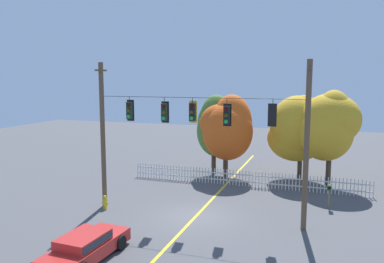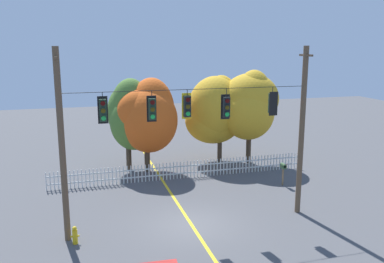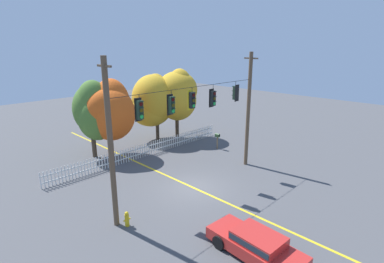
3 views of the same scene
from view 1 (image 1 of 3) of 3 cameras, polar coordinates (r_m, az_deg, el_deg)
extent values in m
plane|color=#4C4C4F|center=(21.72, 0.54, -12.35)|extent=(80.00, 80.00, 0.00)
cube|color=gold|center=(21.72, 0.54, -12.34)|extent=(0.16, 36.00, 0.01)
cylinder|color=brown|center=(23.05, -12.93, -0.61)|extent=(0.27, 0.27, 8.38)
cylinder|color=brown|center=(19.66, 16.43, -2.15)|extent=(0.27, 0.27, 8.38)
cube|color=brown|center=(22.83, -13.21, 8.72)|extent=(0.10, 1.10, 0.10)
cube|color=brown|center=(19.39, 16.86, 8.81)|extent=(0.10, 1.10, 0.10)
cylinder|color=black|center=(20.43, 0.56, 4.98)|extent=(11.12, 0.02, 0.02)
cylinder|color=black|center=(21.97, -9.18, 4.69)|extent=(0.03, 0.03, 0.30)
cube|color=black|center=(22.13, -8.98, 3.08)|extent=(0.43, 0.02, 1.19)
cube|color=#1E3323|center=(22.01, -9.14, 3.05)|extent=(0.30, 0.24, 0.96)
cylinder|color=#410706|center=(21.87, -9.32, 3.86)|extent=(0.20, 0.03, 0.20)
cube|color=#1E3323|center=(21.82, -9.39, 4.15)|extent=(0.22, 0.12, 0.06)
cylinder|color=#463B09|center=(21.89, -9.31, 3.02)|extent=(0.20, 0.03, 0.20)
cube|color=#1E3323|center=(21.85, -9.37, 3.32)|extent=(0.22, 0.12, 0.06)
cylinder|color=green|center=(21.92, -9.29, 2.19)|extent=(0.20, 0.03, 0.20)
cube|color=#1E3323|center=(21.87, -9.35, 2.48)|extent=(0.22, 0.12, 0.06)
cylinder|color=black|center=(21.07, -4.08, 4.57)|extent=(0.03, 0.03, 0.35)
cube|color=black|center=(21.23, -3.93, 2.86)|extent=(0.43, 0.02, 1.16)
cube|color=#1E3323|center=(21.11, -4.07, 2.83)|extent=(0.30, 0.24, 0.94)
cylinder|color=#410706|center=(20.96, -4.22, 3.65)|extent=(0.20, 0.03, 0.20)
cube|color=#1E3323|center=(20.91, -4.27, 3.96)|extent=(0.22, 0.12, 0.06)
cylinder|color=#463B09|center=(20.99, -4.21, 2.80)|extent=(0.20, 0.03, 0.20)
cube|color=#1E3323|center=(20.94, -4.26, 3.10)|extent=(0.22, 0.12, 0.06)
cylinder|color=green|center=(21.02, -4.20, 1.95)|extent=(0.20, 0.03, 0.20)
cube|color=#1E3323|center=(20.96, -4.25, 2.25)|extent=(0.22, 0.12, 0.06)
cylinder|color=black|center=(20.50, 0.05, 4.59)|extent=(0.03, 0.03, 0.28)
cube|color=yellow|center=(20.66, 0.16, 2.91)|extent=(0.43, 0.02, 1.17)
cube|color=black|center=(20.54, 0.05, 2.88)|extent=(0.30, 0.24, 0.95)
cylinder|color=#410706|center=(20.39, -0.08, 3.73)|extent=(0.20, 0.03, 0.20)
cube|color=black|center=(20.34, -0.12, 4.05)|extent=(0.22, 0.12, 0.06)
cylinder|color=#463B09|center=(20.41, -0.08, 2.85)|extent=(0.20, 0.03, 0.20)
cube|color=black|center=(20.36, -0.12, 3.16)|extent=(0.22, 0.12, 0.06)
cylinder|color=green|center=(20.44, -0.07, 1.97)|extent=(0.20, 0.03, 0.20)
cube|color=black|center=(20.39, -0.12, 2.28)|extent=(0.22, 0.12, 0.06)
cylinder|color=black|center=(19.98, 5.13, 4.31)|extent=(0.03, 0.03, 0.40)
cube|color=black|center=(20.15, 5.20, 2.43)|extent=(0.43, 0.02, 1.16)
cube|color=black|center=(20.03, 5.11, 2.40)|extent=(0.30, 0.24, 0.94)
cylinder|color=#410706|center=(19.87, 5.02, 3.26)|extent=(0.20, 0.03, 0.20)
cube|color=black|center=(19.82, 5.00, 3.58)|extent=(0.22, 0.12, 0.06)
cylinder|color=#463B09|center=(19.90, 5.01, 2.36)|extent=(0.20, 0.03, 0.20)
cube|color=black|center=(19.84, 4.99, 2.68)|extent=(0.22, 0.12, 0.06)
cylinder|color=green|center=(19.93, 5.00, 1.47)|extent=(0.20, 0.03, 0.20)
cube|color=black|center=(19.87, 4.98, 1.79)|extent=(0.22, 0.12, 0.06)
cylinder|color=black|center=(19.56, 11.77, 4.22)|extent=(0.03, 0.03, 0.33)
cube|color=black|center=(19.47, 11.68, 2.38)|extent=(0.43, 0.02, 1.13)
cube|color=#1E3323|center=(19.60, 11.72, 2.41)|extent=(0.30, 0.24, 0.91)
cylinder|color=#410706|center=(19.71, 11.80, 3.32)|extent=(0.20, 0.03, 0.20)
cube|color=#1E3323|center=(19.75, 11.82, 3.67)|extent=(0.22, 0.12, 0.06)
cylinder|color=#463B09|center=(19.73, 11.77, 2.44)|extent=(0.20, 0.03, 0.20)
cube|color=#1E3323|center=(19.77, 11.80, 2.79)|extent=(0.22, 0.12, 0.06)
cylinder|color=green|center=(19.76, 11.75, 1.56)|extent=(0.20, 0.03, 0.20)
cube|color=#1E3323|center=(19.80, 11.77, 1.91)|extent=(0.22, 0.12, 0.06)
cube|color=silver|center=(30.19, -7.96, -5.56)|extent=(0.06, 0.04, 1.11)
cube|color=silver|center=(30.09, -7.58, -5.60)|extent=(0.06, 0.04, 1.11)
cube|color=silver|center=(30.00, -7.19, -5.63)|extent=(0.06, 0.04, 1.11)
cube|color=silver|center=(29.90, -6.80, -5.67)|extent=(0.06, 0.04, 1.11)
cube|color=silver|center=(29.81, -6.40, -5.71)|extent=(0.06, 0.04, 1.11)
cube|color=silver|center=(29.71, -6.01, -5.74)|extent=(0.06, 0.04, 1.11)
cube|color=silver|center=(29.62, -5.61, -5.78)|extent=(0.06, 0.04, 1.11)
cube|color=silver|center=(29.53, -5.21, -5.82)|extent=(0.06, 0.04, 1.11)
cube|color=silver|center=(29.44, -4.80, -5.86)|extent=(0.06, 0.04, 1.11)
cube|color=silver|center=(29.35, -4.40, -5.89)|extent=(0.06, 0.04, 1.11)
cube|color=silver|center=(29.27, -3.99, -5.93)|extent=(0.06, 0.04, 1.11)
cube|color=silver|center=(29.18, -3.58, -5.97)|extent=(0.06, 0.04, 1.11)
cube|color=silver|center=(29.10, -3.16, -6.00)|extent=(0.06, 0.04, 1.11)
cube|color=silver|center=(29.02, -2.75, -6.04)|extent=(0.06, 0.04, 1.11)
cube|color=silver|center=(28.94, -2.33, -6.08)|extent=(0.06, 0.04, 1.11)
cube|color=silver|center=(28.86, -1.91, -6.11)|extent=(0.06, 0.04, 1.11)
cube|color=silver|center=(28.78, -1.48, -6.15)|extent=(0.06, 0.04, 1.11)
cube|color=silver|center=(28.70, -1.06, -6.18)|extent=(0.06, 0.04, 1.11)
cube|color=silver|center=(28.63, -0.63, -6.22)|extent=(0.06, 0.04, 1.11)
cube|color=silver|center=(28.56, -0.20, -6.26)|extent=(0.06, 0.04, 1.11)
cube|color=silver|center=(28.49, 0.23, -6.29)|extent=(0.06, 0.04, 1.11)
cube|color=silver|center=(28.42, 0.66, -6.33)|extent=(0.06, 0.04, 1.11)
cube|color=silver|center=(28.35, 1.10, -6.36)|extent=(0.06, 0.04, 1.11)
cube|color=silver|center=(28.28, 1.54, -6.40)|extent=(0.06, 0.04, 1.11)
cube|color=silver|center=(28.22, 1.98, -6.43)|extent=(0.06, 0.04, 1.11)
cube|color=silver|center=(28.16, 2.42, -6.47)|extent=(0.06, 0.04, 1.11)
cube|color=silver|center=(28.10, 2.87, -6.50)|extent=(0.06, 0.04, 1.11)
cube|color=silver|center=(28.04, 3.31, -6.53)|extent=(0.06, 0.04, 1.11)
cube|color=silver|center=(27.98, 3.76, -6.57)|extent=(0.06, 0.04, 1.11)
cube|color=silver|center=(27.92, 4.21, -6.60)|extent=(0.06, 0.04, 1.11)
cube|color=silver|center=(27.87, 4.67, -6.63)|extent=(0.06, 0.04, 1.11)
cube|color=silver|center=(27.82, 5.12, -6.67)|extent=(0.06, 0.04, 1.11)
cube|color=silver|center=(27.77, 5.58, -6.70)|extent=(0.06, 0.04, 1.11)
cube|color=silver|center=(27.72, 6.03, -6.73)|extent=(0.06, 0.04, 1.11)
cube|color=silver|center=(27.67, 6.49, -6.76)|extent=(0.06, 0.04, 1.11)
cube|color=silver|center=(27.63, 6.95, -6.80)|extent=(0.06, 0.04, 1.11)
cube|color=silver|center=(27.58, 7.42, -6.83)|extent=(0.06, 0.04, 1.11)
cube|color=silver|center=(27.54, 7.88, -6.86)|extent=(0.06, 0.04, 1.11)
cube|color=silver|center=(27.50, 8.35, -6.89)|extent=(0.06, 0.04, 1.11)
cube|color=silver|center=(27.46, 8.81, -6.92)|extent=(0.06, 0.04, 1.11)
cube|color=silver|center=(27.43, 9.28, -6.95)|extent=(0.06, 0.04, 1.11)
cube|color=silver|center=(27.39, 9.75, -6.98)|extent=(0.06, 0.04, 1.11)
cube|color=silver|center=(27.36, 10.22, -7.01)|extent=(0.06, 0.04, 1.11)
cube|color=silver|center=(27.33, 10.69, -7.04)|extent=(0.06, 0.04, 1.11)
cube|color=silver|center=(27.30, 11.16, -7.06)|extent=(0.06, 0.04, 1.11)
cube|color=silver|center=(27.27, 11.64, -7.09)|extent=(0.06, 0.04, 1.11)
cube|color=silver|center=(27.25, 12.11, -7.12)|extent=(0.06, 0.04, 1.11)
cube|color=silver|center=(27.22, 12.59, -7.15)|extent=(0.06, 0.04, 1.11)
cube|color=silver|center=(27.20, 13.07, -7.17)|extent=(0.06, 0.04, 1.11)
cube|color=silver|center=(27.18, 13.54, -7.20)|extent=(0.06, 0.04, 1.11)
cube|color=silver|center=(27.16, 14.02, -7.22)|extent=(0.06, 0.04, 1.11)
cube|color=silver|center=(27.15, 14.50, -7.25)|extent=(0.06, 0.04, 1.11)
cube|color=silver|center=(27.13, 14.98, -7.27)|extent=(0.06, 0.04, 1.11)
cube|color=silver|center=(27.12, 15.46, -7.30)|extent=(0.06, 0.04, 1.11)
cube|color=silver|center=(27.11, 15.94, -7.32)|extent=(0.06, 0.04, 1.11)
cube|color=silver|center=(27.10, 16.42, -7.35)|extent=(0.06, 0.04, 1.11)
cube|color=silver|center=(27.10, 16.90, -7.37)|extent=(0.06, 0.04, 1.11)
cube|color=silver|center=(27.09, 17.38, -7.39)|extent=(0.06, 0.04, 1.11)
cube|color=silver|center=(27.09, 17.86, -7.41)|extent=(0.06, 0.04, 1.11)
cube|color=silver|center=(27.09, 18.34, -7.43)|extent=(0.06, 0.04, 1.11)
cube|color=silver|center=(27.09, 18.83, -7.45)|extent=(0.06, 0.04, 1.11)
cube|color=silver|center=(27.09, 19.31, -7.47)|extent=(0.06, 0.04, 1.11)
cube|color=silver|center=(27.09, 19.79, -7.49)|extent=(0.06, 0.04, 1.11)
cube|color=silver|center=(27.10, 20.27, -7.51)|extent=(0.06, 0.04, 1.11)
cube|color=silver|center=(27.11, 20.75, -7.53)|extent=(0.06, 0.04, 1.11)
cube|color=silver|center=(27.12, 21.23, -7.55)|extent=(0.06, 0.04, 1.11)
cube|color=silver|center=(27.13, 21.71, -7.57)|extent=(0.06, 0.04, 1.11)
cube|color=silver|center=(27.15, 22.19, -7.58)|extent=(0.06, 0.04, 1.11)
cube|color=silver|center=(27.16, 22.67, -7.60)|extent=(0.06, 0.04, 1.11)
cube|color=silver|center=(27.18, 23.15, -7.62)|extent=(0.06, 0.04, 1.11)
cube|color=silver|center=(27.20, 23.63, -7.63)|extent=(0.06, 0.04, 1.11)
cube|color=silver|center=(27.22, 24.11, -7.65)|extent=(0.06, 0.04, 1.11)
cube|color=silver|center=(27.24, 24.58, -7.66)|extent=(0.06, 0.04, 1.11)
cube|color=silver|center=(27.27, 25.06, -7.67)|extent=(0.06, 0.04, 1.11)
cube|color=silver|center=(27.65, 7.65, -7.27)|extent=(16.49, 0.03, 0.08)
cube|color=silver|center=(27.53, 7.67, -6.33)|extent=(16.49, 0.03, 0.08)
cylinder|color=#473828|center=(30.86, 3.19, -4.08)|extent=(0.36, 0.36, 2.30)
ellipsoid|color=#4C752D|center=(30.05, 3.70, 0.01)|extent=(3.15, 2.98, 3.92)
ellipsoid|color=#4C752D|center=(30.44, 3.84, 1.13)|extent=(3.26, 2.76, 4.03)
ellipsoid|color=#4C752D|center=(30.20, 3.61, 1.85)|extent=(2.59, 2.35, 3.77)
cylinder|color=#473828|center=(29.89, 4.94, -4.54)|extent=(0.37, 0.37, 2.25)
ellipsoid|color=#DB5619|center=(29.30, 5.21, -0.01)|extent=(3.81, 3.68, 4.32)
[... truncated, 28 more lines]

